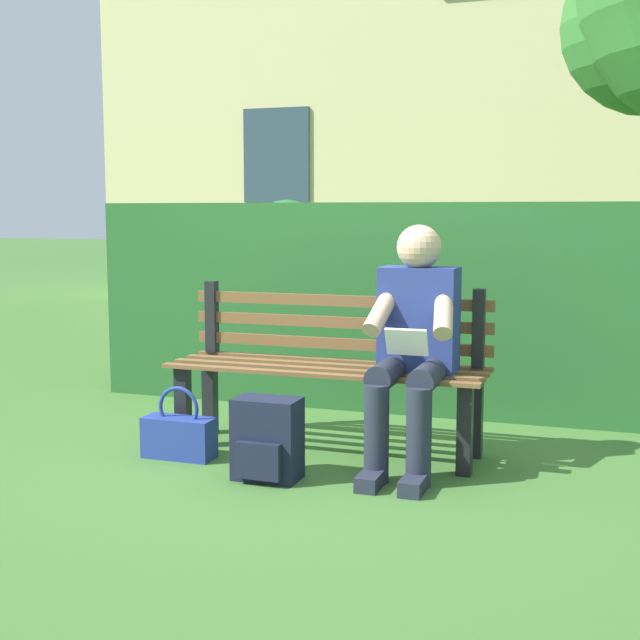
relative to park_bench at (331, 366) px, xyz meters
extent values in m
plane|color=#3D6B2D|center=(0.00, 0.07, -0.45)|extent=(60.00, 60.00, 0.00)
cube|color=black|center=(-0.75, 0.23, -0.23)|extent=(0.07, 0.07, 0.44)
cube|color=black|center=(0.75, 0.23, -0.23)|extent=(0.07, 0.07, 0.44)
cube|color=black|center=(-0.75, -0.09, -0.23)|extent=(0.07, 0.07, 0.44)
cube|color=black|center=(0.75, -0.09, -0.23)|extent=(0.07, 0.07, 0.44)
cube|color=brown|center=(0.00, -0.14, 0.00)|extent=(1.66, 0.06, 0.02)
cube|color=brown|center=(0.00, 0.00, 0.00)|extent=(1.66, 0.06, 0.02)
cube|color=brown|center=(0.00, 0.14, 0.00)|extent=(1.66, 0.06, 0.02)
cube|color=brown|center=(0.00, 0.28, 0.00)|extent=(1.66, 0.06, 0.02)
cube|color=black|center=(-0.75, -0.13, 0.22)|extent=(0.06, 0.06, 0.40)
cube|color=black|center=(0.75, -0.13, 0.22)|extent=(0.06, 0.06, 0.40)
cube|color=brown|center=(0.00, -0.13, 0.10)|extent=(1.66, 0.02, 0.06)
cube|color=brown|center=(0.00, -0.13, 0.22)|extent=(1.66, 0.02, 0.06)
cube|color=brown|center=(0.00, -0.13, 0.33)|extent=(1.66, 0.02, 0.06)
cube|color=navy|center=(-0.48, 0.05, 0.27)|extent=(0.38, 0.22, 0.52)
sphere|color=#D8AD8C|center=(-0.48, 0.07, 0.63)|extent=(0.22, 0.22, 0.22)
cylinder|color=#232838|center=(-0.58, 0.26, 0.03)|extent=(0.13, 0.42, 0.13)
cylinder|color=#232838|center=(-0.38, 0.26, 0.03)|extent=(0.13, 0.42, 0.13)
cylinder|color=#232838|center=(-0.58, 0.47, -0.22)|extent=(0.12, 0.12, 0.46)
cylinder|color=#232838|center=(-0.38, 0.47, -0.22)|extent=(0.12, 0.12, 0.46)
cube|color=#232838|center=(-0.58, 0.55, -0.41)|extent=(0.10, 0.24, 0.07)
cube|color=#232838|center=(-0.38, 0.55, -0.41)|extent=(0.10, 0.24, 0.07)
cylinder|color=#D8AD8C|center=(-0.63, 0.19, 0.33)|extent=(0.14, 0.32, 0.26)
cylinder|color=#D8AD8C|center=(-0.33, 0.19, 0.33)|extent=(0.14, 0.32, 0.26)
cube|color=white|center=(-0.48, 0.31, 0.20)|extent=(0.20, 0.07, 0.13)
cube|color=#265B28|center=(-0.41, -1.22, 0.21)|extent=(4.62, 0.72, 1.31)
sphere|color=#265B28|center=(0.75, -1.30, 0.60)|extent=(0.57, 0.57, 0.57)
cube|color=beige|center=(0.25, -7.71, 3.07)|extent=(10.29, 2.86, 7.04)
cube|color=#334756|center=(2.82, -6.26, 1.53)|extent=(0.90, 0.04, 1.20)
cube|color=#191E33|center=(0.12, 0.59, -0.25)|extent=(0.31, 0.19, 0.39)
cube|color=#191E33|center=(0.12, 0.71, -0.33)|extent=(0.22, 0.04, 0.17)
cylinder|color=#191E33|center=(0.02, 0.48, -0.23)|extent=(0.04, 0.04, 0.23)
cylinder|color=#191E33|center=(0.21, 0.48, -0.23)|extent=(0.04, 0.04, 0.23)
cube|color=navy|center=(0.68, 0.42, -0.34)|extent=(0.37, 0.15, 0.21)
torus|color=navy|center=(0.68, 0.42, -0.19)|extent=(0.23, 0.02, 0.23)
camera|label=1|loc=(-1.41, 4.25, 0.81)|focal=48.58mm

